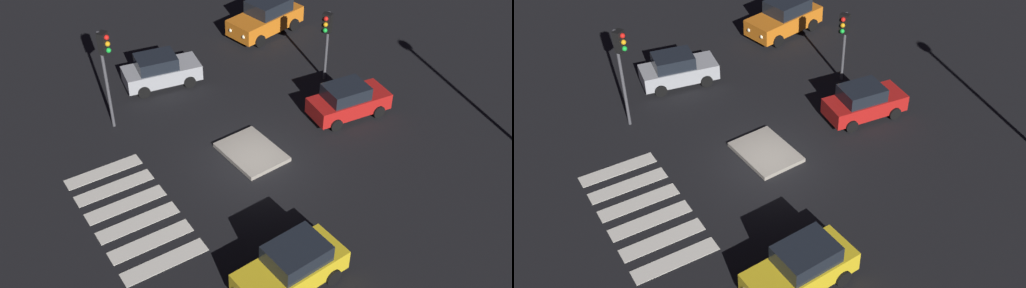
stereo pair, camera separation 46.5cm
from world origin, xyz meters
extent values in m
plane|color=black|center=(0.00, 0.00, 0.00)|extent=(80.00, 80.00, 0.00)
cube|color=gray|center=(-0.59, 0.15, 0.09)|extent=(2.96, 2.31, 0.18)
cube|color=gold|center=(6.05, -2.47, 0.67)|extent=(1.96, 3.99, 0.79)
cube|color=black|center=(6.03, -2.24, 1.39)|extent=(1.66, 2.10, 0.64)
cylinder|color=black|center=(5.32, -3.73, 0.31)|extent=(0.27, 0.64, 0.62)
cylinder|color=black|center=(6.77, -1.21, 0.31)|extent=(0.27, 0.64, 0.62)
cylinder|color=black|center=(5.14, -1.34, 0.31)|extent=(0.27, 0.64, 0.62)
cube|color=red|center=(-0.64, 5.45, 0.64)|extent=(1.95, 3.84, 0.76)
cube|color=black|center=(-0.66, 5.22, 1.32)|extent=(1.63, 2.03, 0.61)
cylinder|color=black|center=(-1.30, 6.67, 0.30)|extent=(0.28, 0.61, 0.60)
cylinder|color=black|center=(0.25, 6.51, 0.30)|extent=(0.28, 0.61, 0.60)
cylinder|color=black|center=(-1.53, 4.39, 0.30)|extent=(0.28, 0.61, 0.60)
cylinder|color=black|center=(0.02, 4.23, 0.30)|extent=(0.28, 0.61, 0.60)
sphere|color=#F2EABF|center=(-0.89, 7.29, 0.64)|extent=(0.20, 0.20, 0.20)
sphere|color=#F2EABF|center=(-0.02, 7.21, 0.64)|extent=(0.20, 0.20, 0.20)
cube|color=orange|center=(-9.28, 6.50, 0.74)|extent=(2.71, 4.60, 0.88)
cube|color=black|center=(-9.34, 6.76, 1.54)|extent=(2.11, 2.51, 0.71)
cylinder|color=black|center=(-8.12, 5.38, 0.35)|extent=(0.39, 0.73, 0.69)
cylinder|color=black|center=(-9.89, 5.00, 0.35)|extent=(0.39, 0.73, 0.69)
cylinder|color=black|center=(-8.67, 8.00, 0.35)|extent=(0.39, 0.73, 0.69)
cylinder|color=black|center=(-10.45, 7.62, 0.35)|extent=(0.39, 0.73, 0.69)
sphere|color=#F2EABF|center=(-8.34, 4.54, 0.74)|extent=(0.23, 0.23, 0.23)
sphere|color=#F2EABF|center=(-9.34, 4.33, 0.74)|extent=(0.23, 0.23, 0.23)
cube|color=#9EA0A5|center=(-7.58, -0.66, 0.64)|extent=(2.17, 3.92, 0.76)
cube|color=black|center=(-7.61, -0.88, 1.33)|extent=(1.74, 2.11, 0.62)
cylinder|color=black|center=(-8.16, 0.60, 0.30)|extent=(0.31, 0.62, 0.60)
cylinder|color=black|center=(-6.62, 0.35, 0.30)|extent=(0.31, 0.62, 0.60)
cylinder|color=black|center=(-8.53, -1.67, 0.30)|extent=(0.31, 0.62, 0.60)
cylinder|color=black|center=(-6.99, -1.92, 0.30)|extent=(0.31, 0.62, 0.60)
sphere|color=#F2EABF|center=(-7.71, 1.21, 0.64)|extent=(0.20, 0.20, 0.20)
sphere|color=#F2EABF|center=(-6.85, 1.07, 0.64)|extent=(0.20, 0.20, 0.20)
cylinder|color=#47474C|center=(-3.69, 6.40, 1.83)|extent=(0.14, 0.14, 3.67)
cube|color=black|center=(-3.60, 6.25, 3.19)|extent=(0.54, 0.50, 0.96)
sphere|color=red|center=(-3.50, 6.07, 3.49)|extent=(0.22, 0.22, 0.22)
sphere|color=orange|center=(-3.50, 6.07, 3.19)|extent=(0.22, 0.22, 0.22)
sphere|color=green|center=(-3.50, 6.07, 2.89)|extent=(0.22, 0.22, 0.22)
cylinder|color=#47474C|center=(-5.63, -4.05, 2.39)|extent=(0.14, 0.14, 4.78)
cube|color=black|center=(-5.49, -3.94, 4.30)|extent=(0.52, 0.54, 0.96)
sphere|color=red|center=(-5.33, -3.83, 4.60)|extent=(0.22, 0.22, 0.22)
sphere|color=orange|center=(-5.33, -3.83, 4.30)|extent=(0.22, 0.22, 0.22)
sphere|color=green|center=(-5.33, -3.83, 4.00)|extent=(0.22, 0.22, 0.22)
cube|color=silver|center=(-2.88, -5.66, 0.01)|extent=(0.70, 3.20, 0.02)
cube|color=silver|center=(-1.73, -5.66, 0.01)|extent=(0.70, 3.20, 0.02)
cube|color=silver|center=(-0.58, -5.66, 0.01)|extent=(0.70, 3.20, 0.02)
cube|color=silver|center=(0.57, -5.66, 0.01)|extent=(0.70, 3.20, 0.02)
cube|color=silver|center=(1.72, -5.66, 0.01)|extent=(0.70, 3.20, 0.02)
cube|color=silver|center=(2.88, -5.66, 0.01)|extent=(0.70, 3.20, 0.02)
camera|label=1|loc=(17.15, -10.90, 17.20)|focal=44.33mm
camera|label=2|loc=(17.39, -10.50, 17.20)|focal=44.33mm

